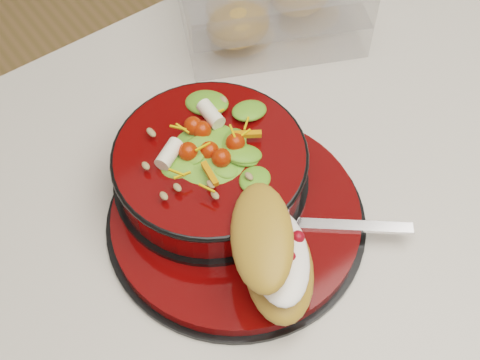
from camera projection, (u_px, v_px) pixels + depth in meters
island_counter at (332, 305)px, 1.16m from camera, size 1.24×0.74×0.90m
dinner_plate at (237, 217)px, 0.72m from camera, size 0.28×0.28×0.02m
salad_bowl at (210, 162)px, 0.71m from camera, size 0.22×0.22×0.09m
croissant at (275, 253)px, 0.65m from camera, size 0.12×0.16×0.07m
fork at (325, 225)px, 0.70m from camera, size 0.14×0.12×0.00m
pastry_box at (270, 0)px, 0.87m from camera, size 0.28×0.25×0.09m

